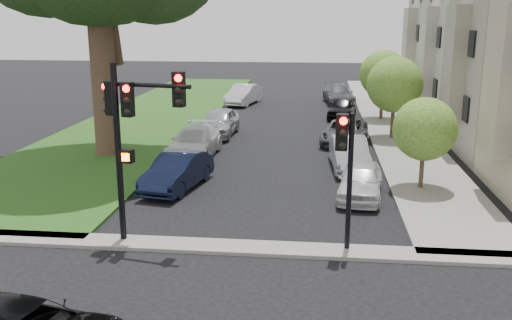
# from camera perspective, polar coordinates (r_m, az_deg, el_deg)

# --- Properties ---
(ground) EXTENTS (140.00, 140.00, 0.00)m
(ground) POSITION_cam_1_polar(r_m,az_deg,el_deg) (15.41, -2.07, -11.88)
(ground) COLOR black
(ground) RESTS_ON ground
(grass_strip) EXTENTS (8.00, 44.00, 0.12)m
(grass_strip) POSITION_cam_1_polar(r_m,az_deg,el_deg) (39.83, -9.97, 4.41)
(grass_strip) COLOR #245E17
(grass_strip) RESTS_ON ground
(sidewalk_right) EXTENTS (3.50, 44.00, 0.12)m
(sidewalk_right) POSITION_cam_1_polar(r_m,az_deg,el_deg) (38.56, 13.19, 3.92)
(sidewalk_right) COLOR slate
(sidewalk_right) RESTS_ON ground
(sidewalk_cross) EXTENTS (60.00, 1.00, 0.12)m
(sidewalk_cross) POSITION_cam_1_polar(r_m,az_deg,el_deg) (17.19, -1.10, -8.77)
(sidewalk_cross) COLOR slate
(sidewalk_cross) RESTS_ON ground
(house_c) EXTENTS (7.70, 7.55, 15.97)m
(house_c) POSITION_cam_1_polar(r_m,az_deg,el_deg) (38.11, 22.75, 13.49)
(house_c) COLOR #9C968F
(house_c) RESTS_ON ground
(house_d) EXTENTS (7.70, 7.55, 15.97)m
(house_d) POSITION_cam_1_polar(r_m,az_deg,el_deg) (45.37, 20.10, 13.70)
(house_d) COLOR #9F998C
(house_d) RESTS_ON ground
(small_tree_a) EXTENTS (2.48, 2.48, 3.72)m
(small_tree_a) POSITION_cam_1_polar(r_m,az_deg,el_deg) (23.11, 16.51, 2.97)
(small_tree_a) COLOR #322016
(small_tree_a) RESTS_ON ground
(small_tree_b) EXTENTS (3.08, 3.08, 4.62)m
(small_tree_b) POSITION_cam_1_polar(r_m,az_deg,el_deg) (32.36, 13.70, 7.34)
(small_tree_b) COLOR #322016
(small_tree_b) RESTS_ON ground
(small_tree_c) EXTENTS (3.07, 3.07, 4.60)m
(small_tree_c) POSITION_cam_1_polar(r_m,az_deg,el_deg) (38.18, 12.60, 8.41)
(small_tree_c) COLOR #322016
(small_tree_c) RESTS_ON ground
(traffic_signal_main) EXTENTS (2.68, 0.74, 5.48)m
(traffic_signal_main) POSITION_cam_1_polar(r_m,az_deg,el_deg) (17.07, -12.37, 3.79)
(traffic_signal_main) COLOR black
(traffic_signal_main) RESTS_ON ground
(traffic_signal_secondary) EXTENTS (0.54, 0.44, 4.14)m
(traffic_signal_secondary) POSITION_cam_1_polar(r_m,az_deg,el_deg) (16.36, 8.95, 0.31)
(traffic_signal_secondary) COLOR black
(traffic_signal_secondary) RESTS_ON ground
(car_parked_0) EXTENTS (2.07, 4.16, 1.36)m
(car_parked_0) POSITION_cam_1_polar(r_m,az_deg,el_deg) (22.04, 10.40, -2.02)
(car_parked_0) COLOR silver
(car_parked_0) RESTS_ON ground
(car_parked_1) EXTENTS (1.79, 4.42, 1.43)m
(car_parked_1) POSITION_cam_1_polar(r_m,az_deg,el_deg) (26.05, 9.31, 0.65)
(car_parked_1) COLOR #999BA0
(car_parked_1) RESTS_ON ground
(car_parked_2) EXTENTS (2.95, 4.90, 1.27)m
(car_parked_2) POSITION_cam_1_polar(r_m,az_deg,el_deg) (31.24, 8.83, 2.81)
(car_parked_2) COLOR #3F4247
(car_parked_2) RESTS_ON ground
(car_parked_3) EXTENTS (2.27, 4.46, 1.45)m
(car_parked_3) POSITION_cam_1_polar(r_m,az_deg,el_deg) (38.95, 8.61, 5.24)
(car_parked_3) COLOR black
(car_parked_3) RESTS_ON ground
(car_parked_4) EXTENTS (2.63, 5.31, 1.48)m
(car_parked_4) POSITION_cam_1_polar(r_m,az_deg,el_deg) (45.22, 8.27, 6.53)
(car_parked_4) COLOR #3F4247
(car_parked_4) RESTS_ON ground
(car_parked_5) EXTENTS (2.30, 4.52, 1.42)m
(car_parked_5) POSITION_cam_1_polar(r_m,az_deg,el_deg) (23.00, -7.88, -1.14)
(car_parked_5) COLOR black
(car_parked_5) RESTS_ON ground
(car_parked_6) EXTENTS (2.24, 5.12, 1.47)m
(car_parked_6) POSITION_cam_1_polar(r_m,az_deg,el_deg) (28.02, -6.18, 1.77)
(car_parked_6) COLOR silver
(car_parked_6) RESTS_ON ground
(car_parked_7) EXTENTS (2.01, 4.66, 1.57)m
(car_parked_7) POSITION_cam_1_polar(r_m,az_deg,el_deg) (32.93, -3.71, 3.81)
(car_parked_7) COLOR #999BA0
(car_parked_7) RESTS_ON ground
(car_parked_9) EXTENTS (2.52, 4.88, 1.53)m
(car_parked_9) POSITION_cam_1_polar(r_m,az_deg,el_deg) (44.38, -1.27, 6.56)
(car_parked_9) COLOR silver
(car_parked_9) RESTS_ON ground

